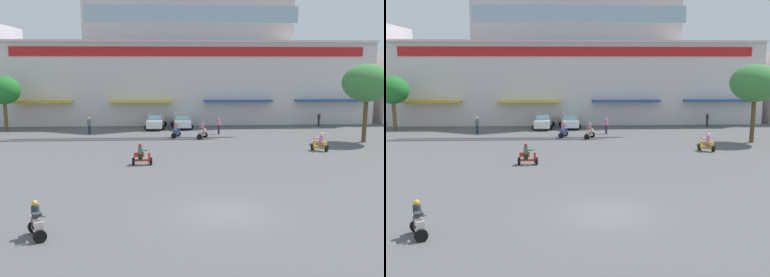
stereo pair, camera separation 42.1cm
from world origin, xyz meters
TOP-DOWN VIEW (x-y plane):
  - ground_plane at (0.00, 13.00)m, footprint 128.00×128.00m
  - colonial_building at (0.00, 36.46)m, footprint 43.21×17.70m
  - plaza_tree_0 at (-19.52, 26.83)m, footprint 3.39×3.10m
  - plaza_tree_1 at (15.13, 18.27)m, footprint 4.36×4.10m
  - parked_car_0 at (-3.85, 27.91)m, footprint 2.45×4.56m
  - parked_car_1 at (-0.99, 27.95)m, footprint 2.46×4.06m
  - scooter_rider_0 at (9.74, 14.44)m, footprint 1.32×1.25m
  - scooter_rider_1 at (-1.76, 21.82)m, footprint 0.99×1.55m
  - scooter_rider_2 at (0.73, 20.99)m, footprint 1.13×1.54m
  - scooter_rider_3 at (-7.86, -2.43)m, footprint 1.06×1.43m
  - scooter_rider_4 at (-4.38, 10.28)m, footprint 1.39×0.57m
  - pedestrian_0 at (14.67, 28.67)m, footprint 0.39×0.39m
  - pedestrian_1 at (-10.48, 24.51)m, footprint 0.50×0.50m
  - pedestrian_2 at (2.60, 23.66)m, footprint 0.34×0.34m

SIDE VIEW (x-z plane):
  - ground_plane at x=0.00m, z-range 0.00..0.00m
  - scooter_rider_0 at x=9.74m, z-range -0.14..1.36m
  - scooter_rider_3 at x=-7.86m, z-range -0.14..1.39m
  - scooter_rider_4 at x=-4.38m, z-range -0.13..1.39m
  - scooter_rider_1 at x=-1.76m, z-range -0.14..1.41m
  - scooter_rider_2 at x=0.73m, z-range -0.12..1.40m
  - parked_car_1 at x=-0.99m, z-range 0.01..1.50m
  - parked_car_0 at x=-3.85m, z-range 0.00..1.59m
  - pedestrian_0 at x=14.67m, z-range 0.11..1.70m
  - pedestrian_2 at x=2.60m, z-range 0.12..1.76m
  - pedestrian_1 at x=-10.48m, z-range 0.11..1.82m
  - plaza_tree_0 at x=-19.52m, z-range 1.39..7.15m
  - plaza_tree_1 at x=15.13m, z-range 1.80..8.78m
  - colonial_building at x=0.00m, z-range -1.67..18.71m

